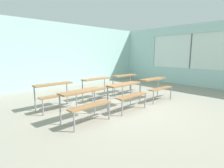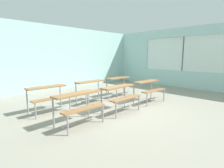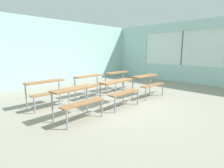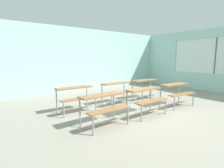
{
  "view_description": "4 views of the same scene",
  "coord_description": "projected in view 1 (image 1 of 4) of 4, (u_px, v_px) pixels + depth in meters",
  "views": [
    {
      "loc": [
        -3.8,
        -3.3,
        1.6
      ],
      "look_at": [
        -0.15,
        0.66,
        0.65
      ],
      "focal_mm": 28.0,
      "sensor_mm": 36.0,
      "label": 1
    },
    {
      "loc": [
        -3.8,
        -3.3,
        1.6
      ],
      "look_at": [
        0.19,
        0.73,
        0.69
      ],
      "focal_mm": 28.0,
      "sensor_mm": 36.0,
      "label": 2
    },
    {
      "loc": [
        -3.8,
        -3.3,
        1.6
      ],
      "look_at": [
        -0.09,
        0.4,
        0.59
      ],
      "focal_mm": 28.0,
      "sensor_mm": 36.0,
      "label": 3
    },
    {
      "loc": [
        -3.8,
        -3.3,
        1.6
      ],
      "look_at": [
        -0.34,
        1.42,
        0.72
      ],
      "focal_mm": 28.0,
      "sensor_mm": 36.0,
      "label": 4
    }
  ],
  "objects": [
    {
      "name": "desk_bench_r0c2",
      "position": [
        155.0,
        84.0,
        6.0
      ],
      "size": [
        1.13,
        0.64,
        0.74
      ],
      "rotation": [
        0.0,
        0.0,
        -0.04
      ],
      "color": "olive",
      "rests_on": "ground"
    },
    {
      "name": "wall_right",
      "position": [
        204.0,
        57.0,
        8.19
      ],
      "size": [
        0.12,
        9.0,
        3.0
      ],
      "color": "#A8D1CC",
      "rests_on": "ground"
    },
    {
      "name": "desk_bench_r1c0",
      "position": [
        55.0,
        90.0,
        5.0
      ],
      "size": [
        1.1,
        0.59,
        0.74
      ],
      "rotation": [
        0.0,
        0.0,
        0.0
      ],
      "color": "olive",
      "rests_on": "ground"
    },
    {
      "name": "wall_back",
      "position": [
        59.0,
        55.0,
        8.2
      ],
      "size": [
        10.0,
        0.12,
        3.0
      ],
      "primitive_type": "cube",
      "color": "#A8D1CC",
      "rests_on": "ground"
    },
    {
      "name": "ground",
      "position": [
        131.0,
        109.0,
        5.21
      ],
      "size": [
        10.0,
        9.0,
        0.05
      ],
      "primitive_type": "cube",
      "color": "gray"
    },
    {
      "name": "desk_bench_r0c0",
      "position": [
        85.0,
        99.0,
        4.05
      ],
      "size": [
        1.13,
        0.64,
        0.74
      ],
      "rotation": [
        0.0,
        0.0,
        0.05
      ],
      "color": "olive",
      "rests_on": "ground"
    },
    {
      "name": "desk_bench_r1c1",
      "position": [
        99.0,
        84.0,
        6.04
      ],
      "size": [
        1.11,
        0.61,
        0.74
      ],
      "rotation": [
        0.0,
        0.0,
        0.02
      ],
      "color": "olive",
      "rests_on": "ground"
    },
    {
      "name": "desk_bench_r0c1",
      "position": [
        126.0,
        90.0,
        4.97
      ],
      "size": [
        1.11,
        0.61,
        0.74
      ],
      "rotation": [
        0.0,
        0.0,
        0.02
      ],
      "color": "olive",
      "rests_on": "ground"
    },
    {
      "name": "desk_bench_r1c2",
      "position": [
        126.0,
        80.0,
        6.98
      ],
      "size": [
        1.11,
        0.61,
        0.74
      ],
      "rotation": [
        0.0,
        0.0,
        -0.02
      ],
      "color": "olive",
      "rests_on": "ground"
    }
  ]
}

